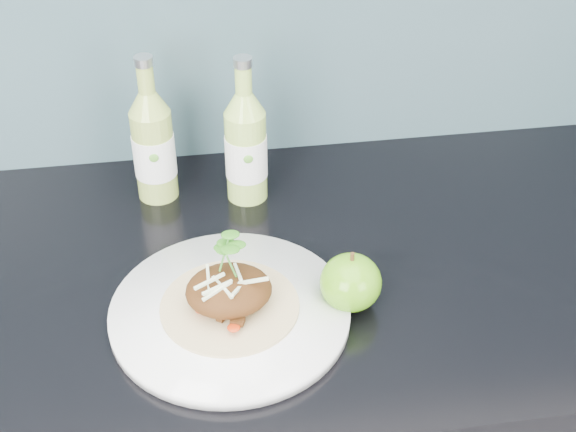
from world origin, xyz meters
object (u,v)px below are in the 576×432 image
at_px(dinner_plate, 230,312).
at_px(cider_bottle_right, 246,147).
at_px(cider_bottle_left, 153,146).
at_px(green_apple, 351,282).

relative_size(dinner_plate, cider_bottle_right, 1.63).
bearing_deg(cider_bottle_left, cider_bottle_right, -25.89).
bearing_deg(green_apple, cider_bottle_right, 111.51).
xyz_separation_m(cider_bottle_left, cider_bottle_right, (0.13, -0.02, 0.00)).
relative_size(dinner_plate, cider_bottle_left, 1.63).
relative_size(green_apple, cider_bottle_left, 0.37).
distance_m(cider_bottle_left, cider_bottle_right, 0.13).
height_order(green_apple, cider_bottle_right, cider_bottle_right).
height_order(dinner_plate, green_apple, green_apple).
relative_size(cider_bottle_left, cider_bottle_right, 1.00).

